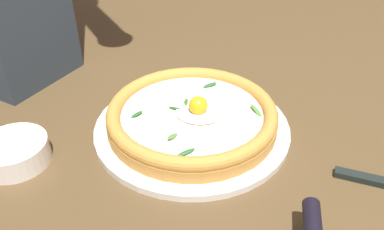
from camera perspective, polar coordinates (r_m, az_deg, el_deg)
name	(u,v)px	position (r m, az deg, el deg)	size (l,w,h in m)	color
ground_plane	(216,133)	(0.70, 3.59, -2.58)	(2.40, 2.40, 0.03)	brown
pizza_plate	(192,127)	(0.67, 0.00, -1.82)	(0.33, 0.33, 0.01)	white
pizza	(192,115)	(0.66, 0.02, -0.02)	(0.29, 0.29, 0.06)	#C78B3E
side_bowl	(14,152)	(0.66, -24.59, -4.97)	(0.11, 0.11, 0.04)	white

